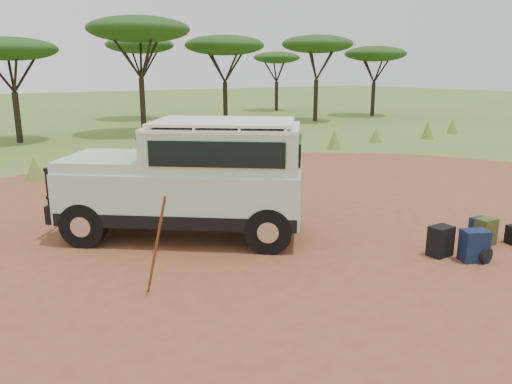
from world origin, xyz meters
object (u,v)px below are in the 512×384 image
safari_vehicle (192,181)px  duffel_navy (480,228)px  backpack_olive (486,232)px  walking_staff (156,246)px  backpack_navy (474,246)px  backpack_black (440,241)px

safari_vehicle → duffel_navy: size_ratio=11.83×
safari_vehicle → backpack_olive: 5.95m
walking_staff → backpack_navy: bearing=-41.2°
backpack_navy → duffel_navy: bearing=55.5°
backpack_olive → safari_vehicle: bearing=143.5°
safari_vehicle → walking_staff: 2.88m
walking_staff → backpack_navy: (5.30, -1.83, -0.52)m
backpack_black → backpack_olive: size_ratio=1.07×
backpack_navy → duffel_navy: backpack_navy is taller
safari_vehicle → backpack_olive: safari_vehicle is taller
safari_vehicle → backpack_black: 4.96m
walking_staff → backpack_black: bearing=-36.9°
backpack_black → walking_staff: bearing=165.7°
safari_vehicle → walking_staff: bearing=-88.2°
walking_staff → duffel_navy: bearing=-32.0°
backpack_navy → duffel_navy: size_ratio=1.39×
walking_staff → backpack_navy: walking_staff is taller
walking_staff → duffel_navy: (6.58, -1.14, -0.60)m
duffel_navy → backpack_navy: bearing=-143.2°
duffel_navy → walking_staff: bearing=178.6°
safari_vehicle → backpack_olive: (4.56, -3.71, -0.90)m
backpack_navy → backpack_olive: (1.00, 0.40, -0.03)m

